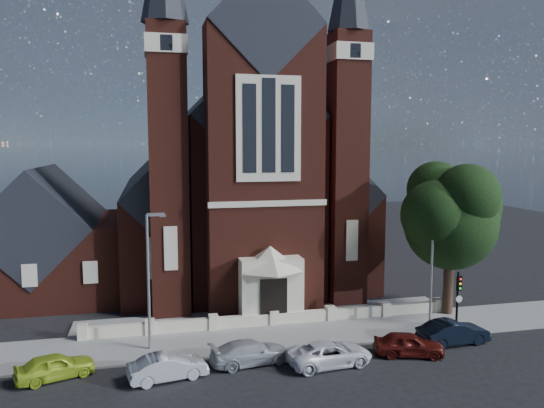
{
  "coord_description": "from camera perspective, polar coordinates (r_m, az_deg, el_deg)",
  "views": [
    {
      "loc": [
        -7.81,
        -26.59,
        11.99
      ],
      "look_at": [
        1.17,
        12.0,
        7.5
      ],
      "focal_mm": 35.0,
      "sensor_mm": 36.0,
      "label": 1
    }
  ],
  "objects": [
    {
      "name": "church",
      "position": [
        50.28,
        -4.13,
        2.11
      ],
      "size": [
        20.01,
        34.9,
        29.2
      ],
      "color": "#552016",
      "rests_on": "ground"
    },
    {
      "name": "car_navy",
      "position": [
        34.55,
        18.9,
        -12.93
      ],
      "size": [
        4.5,
        1.89,
        1.45
      ],
      "primitive_type": "imported",
      "rotation": [
        0.0,
        0.0,
        1.65
      ],
      "color": "black",
      "rests_on": "ground"
    },
    {
      "name": "parish_hall",
      "position": [
        46.03,
        -23.19,
        -4.05
      ],
      "size": [
        12.0,
        12.2,
        10.24
      ],
      "color": "#552016",
      "rests_on": "ground"
    },
    {
      "name": "car_silver_b",
      "position": [
        30.15,
        -2.35,
        -15.64
      ],
      "size": [
        4.67,
        2.45,
        1.29
      ],
      "primitive_type": "imported",
      "rotation": [
        0.0,
        0.0,
        1.72
      ],
      "color": "#A8ABB0",
      "rests_on": "ground"
    },
    {
      "name": "street_tree",
      "position": [
        38.53,
        19.02,
        -1.39
      ],
      "size": [
        6.4,
        6.6,
        10.7
      ],
      "color": "black",
      "rests_on": "ground"
    },
    {
      "name": "ground",
      "position": [
        43.98,
        -2.4,
        -9.36
      ],
      "size": [
        120.0,
        120.0,
        0.0
      ],
      "primitive_type": "plane",
      "color": "black",
      "rests_on": "ground"
    },
    {
      "name": "car_dark_red",
      "position": [
        32.09,
        14.49,
        -14.39
      ],
      "size": [
        4.24,
        2.68,
        1.35
      ],
      "primitive_type": "imported",
      "rotation": [
        0.0,
        0.0,
        1.27
      ],
      "color": "#4F120D",
      "rests_on": "ground"
    },
    {
      "name": "car_silver_a",
      "position": [
        28.8,
        -11.14,
        -16.83
      ],
      "size": [
        4.2,
        2.16,
        1.32
      ],
      "primitive_type": "imported",
      "rotation": [
        0.0,
        0.0,
        1.77
      ],
      "color": "#B6B9BE",
      "rests_on": "ground"
    },
    {
      "name": "street_lamp_right",
      "position": [
        36.2,
        16.95,
        -5.6
      ],
      "size": [
        1.16,
        0.22,
        8.09
      ],
      "color": "gray",
      "rests_on": "ground"
    },
    {
      "name": "forecourt_wall",
      "position": [
        36.05,
        0.17,
        -12.96
      ],
      "size": [
        24.0,
        0.4,
        0.9
      ],
      "primitive_type": "cube",
      "color": "beige",
      "rests_on": "ground"
    },
    {
      "name": "car_lime_van",
      "position": [
        30.48,
        -22.31,
        -15.85
      ],
      "size": [
        4.2,
        2.79,
        1.33
      ],
      "primitive_type": "imported",
      "rotation": [
        0.0,
        0.0,
        1.92
      ],
      "color": "#A6C427",
      "rests_on": "ground"
    },
    {
      "name": "forecourt_paving",
      "position": [
        37.89,
        -0.54,
        -11.98
      ],
      "size": [
        26.0,
        3.0,
        0.14
      ],
      "primitive_type": "cube",
      "color": "gray",
      "rests_on": "ground"
    },
    {
      "name": "car_white_suv",
      "position": [
        30.11,
        6.21,
        -15.69
      ],
      "size": [
        4.9,
        2.64,
        1.31
      ],
      "primitive_type": "imported",
      "rotation": [
        0.0,
        0.0,
        1.67
      ],
      "color": "white",
      "rests_on": "ground"
    },
    {
      "name": "traffic_signal",
      "position": [
        35.83,
        19.39,
        -9.13
      ],
      "size": [
        0.28,
        0.42,
        4.0
      ],
      "color": "black",
      "rests_on": "ground"
    },
    {
      "name": "street_lamp_left",
      "position": [
        31.47,
        -13.02,
        -7.29
      ],
      "size": [
        1.16,
        0.22,
        8.09
      ],
      "color": "gray",
      "rests_on": "ground"
    },
    {
      "name": "pavement_strip",
      "position": [
        34.22,
        0.97,
        -14.05
      ],
      "size": [
        60.0,
        5.0,
        0.12
      ],
      "primitive_type": "cube",
      "color": "gray",
      "rests_on": "ground"
    }
  ]
}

